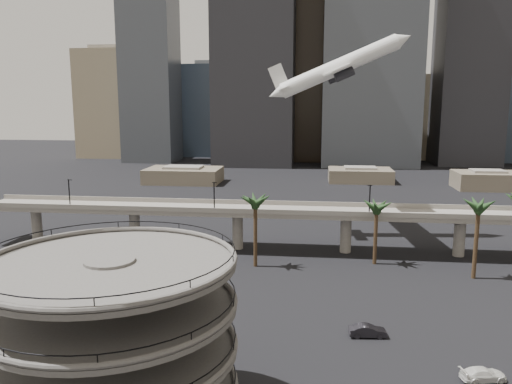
# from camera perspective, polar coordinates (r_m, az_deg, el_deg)

# --- Properties ---
(parking_ramp) EXTENTS (22.20, 22.20, 17.35)m
(parking_ramp) POSITION_cam_1_polar(r_m,az_deg,el_deg) (47.58, -16.02, -14.81)
(parking_ramp) COLOR #53504D
(parking_ramp) RESTS_ON ground
(overpass) EXTENTS (130.00, 9.30, 14.70)m
(overpass) POSITION_cam_1_polar(r_m,az_deg,el_deg) (101.20, 4.05, -2.66)
(overpass) COLOR gray
(overpass) RESTS_ON ground
(palm_trees) EXTENTS (54.40, 18.40, 14.00)m
(palm_trees) POSITION_cam_1_polar(r_m,az_deg,el_deg) (94.47, 16.98, -1.54)
(palm_trees) COLOR #402D1B
(palm_trees) RESTS_ON ground
(low_buildings) EXTENTS (135.00, 27.50, 6.80)m
(low_buildings) POSITION_cam_1_polar(r_m,az_deg,el_deg) (187.86, 7.41, 1.77)
(low_buildings) COLOR brown
(low_buildings) RESTS_ON ground
(skyline) EXTENTS (269.00, 86.00, 130.70)m
(skyline) POSITION_cam_1_polar(r_m,az_deg,el_deg) (261.59, 9.33, 13.90)
(skyline) COLOR #85765C
(skyline) RESTS_ON ground
(airborne_jet) EXTENTS (31.93, 29.27, 15.99)m
(airborne_jet) POSITION_cam_1_polar(r_m,az_deg,el_deg) (113.31, 9.43, 13.86)
(airborne_jet) COLOR white
(airborne_jet) RESTS_ON ground
(car_a) EXTENTS (4.86, 2.47, 1.59)m
(car_a) POSITION_cam_1_polar(r_m,az_deg,el_deg) (66.53, -5.92, -15.61)
(car_a) COLOR #B22E19
(car_a) RESTS_ON ground
(car_b) EXTENTS (4.99, 2.14, 1.60)m
(car_b) POSITION_cam_1_polar(r_m,az_deg,el_deg) (67.97, 12.66, -15.22)
(car_b) COLOR black
(car_b) RESTS_ON ground
(car_c) EXTENTS (5.28, 3.09, 1.44)m
(car_c) POSITION_cam_1_polar(r_m,az_deg,el_deg) (62.39, 24.52, -18.42)
(car_c) COLOR white
(car_c) RESTS_ON ground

